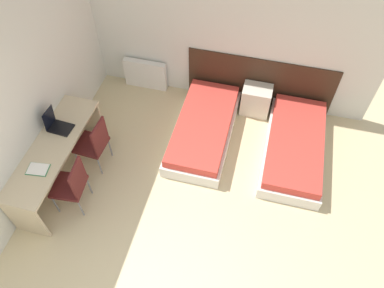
{
  "coord_description": "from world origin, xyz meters",
  "views": [
    {
      "loc": [
        0.86,
        -1.28,
        4.92
      ],
      "look_at": [
        0.0,
        2.04,
        0.55
      ],
      "focal_mm": 35.0,
      "sensor_mm": 36.0,
      "label": 1
    }
  ],
  "objects_px": {
    "chair_near_notebook": "(72,184)",
    "bed_near_door": "(294,147)",
    "nightstand": "(256,100)",
    "chair_near_laptop": "(94,142)",
    "laptop": "(57,125)",
    "bed_near_window": "(203,129)"
  },
  "relations": [
    {
      "from": "bed_near_door",
      "to": "chair_near_notebook",
      "type": "height_order",
      "value": "chair_near_notebook"
    },
    {
      "from": "bed_near_window",
      "to": "nightstand",
      "type": "height_order",
      "value": "nightstand"
    },
    {
      "from": "chair_near_notebook",
      "to": "bed_near_door",
      "type": "bearing_deg",
      "value": 24.51
    },
    {
      "from": "chair_near_laptop",
      "to": "chair_near_notebook",
      "type": "xyz_separation_m",
      "value": [
        -0.0,
        -0.76,
        0.0
      ]
    },
    {
      "from": "bed_near_window",
      "to": "chair_near_notebook",
      "type": "height_order",
      "value": "chair_near_notebook"
    },
    {
      "from": "chair_near_laptop",
      "to": "chair_near_notebook",
      "type": "height_order",
      "value": "same"
    },
    {
      "from": "bed_near_window",
      "to": "chair_near_laptop",
      "type": "relative_size",
      "value": 2.06
    },
    {
      "from": "bed_near_door",
      "to": "laptop",
      "type": "bearing_deg",
      "value": -163.94
    },
    {
      "from": "bed_near_window",
      "to": "chair_near_notebook",
      "type": "relative_size",
      "value": 2.06
    },
    {
      "from": "bed_near_door",
      "to": "chair_near_laptop",
      "type": "xyz_separation_m",
      "value": [
        -2.97,
        -0.96,
        0.34
      ]
    },
    {
      "from": "chair_near_laptop",
      "to": "laptop",
      "type": "relative_size",
      "value": 2.72
    },
    {
      "from": "bed_near_window",
      "to": "bed_near_door",
      "type": "relative_size",
      "value": 1.0
    },
    {
      "from": "bed_near_door",
      "to": "laptop",
      "type": "height_order",
      "value": "laptop"
    },
    {
      "from": "bed_near_window",
      "to": "chair_near_laptop",
      "type": "bearing_deg",
      "value": -146.88
    },
    {
      "from": "bed_near_door",
      "to": "chair_near_laptop",
      "type": "relative_size",
      "value": 2.06
    },
    {
      "from": "nightstand",
      "to": "chair_near_laptop",
      "type": "distance_m",
      "value": 2.84
    },
    {
      "from": "bed_near_door",
      "to": "chair_near_laptop",
      "type": "distance_m",
      "value": 3.14
    },
    {
      "from": "bed_near_door",
      "to": "nightstand",
      "type": "relative_size",
      "value": 3.66
    },
    {
      "from": "laptop",
      "to": "bed_near_door",
      "type": "bearing_deg",
      "value": 19.8
    },
    {
      "from": "bed_near_door",
      "to": "chair_near_notebook",
      "type": "xyz_separation_m",
      "value": [
        -2.97,
        -1.71,
        0.34
      ]
    },
    {
      "from": "bed_near_door",
      "to": "nightstand",
      "type": "distance_m",
      "value": 1.1
    },
    {
      "from": "chair_near_notebook",
      "to": "nightstand",
      "type": "bearing_deg",
      "value": 43.07
    }
  ]
}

